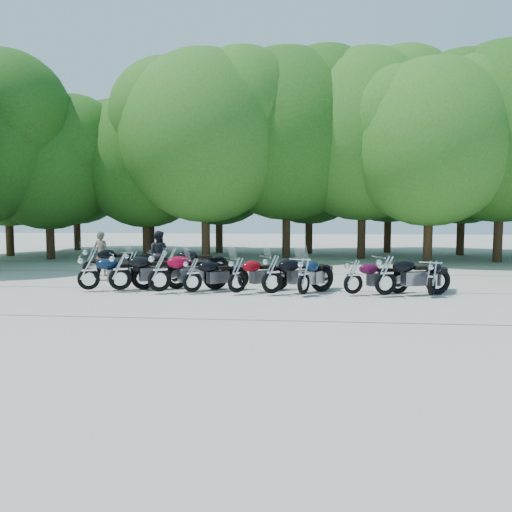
# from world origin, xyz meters

# --- Properties ---
(ground) EXTENTS (90.00, 90.00, 0.00)m
(ground) POSITION_xyz_m (0.00, 0.00, 0.00)
(ground) COLOR #A3A093
(ground) RESTS_ON ground
(tree_0) EXTENTS (7.50, 7.50, 9.21)m
(tree_0) POSITION_xyz_m (-15.42, 12.98, 5.45)
(tree_0) COLOR #3A2614
(tree_0) RESTS_ON ground
(tree_1) EXTENTS (6.97, 6.97, 8.55)m
(tree_1) POSITION_xyz_m (-12.04, 11.24, 5.06)
(tree_1) COLOR #3A2614
(tree_1) RESTS_ON ground
(tree_2) EXTENTS (7.31, 7.31, 8.97)m
(tree_2) POSITION_xyz_m (-7.25, 12.84, 5.31)
(tree_2) COLOR #3A2614
(tree_2) RESTS_ON ground
(tree_3) EXTENTS (8.70, 8.70, 10.67)m
(tree_3) POSITION_xyz_m (-3.57, 11.24, 6.32)
(tree_3) COLOR #3A2614
(tree_3) RESTS_ON ground
(tree_4) EXTENTS (9.13, 9.13, 11.20)m
(tree_4) POSITION_xyz_m (0.54, 13.09, 6.64)
(tree_4) COLOR #3A2614
(tree_4) RESTS_ON ground
(tree_5) EXTENTS (9.04, 9.04, 11.10)m
(tree_5) POSITION_xyz_m (4.61, 13.20, 6.57)
(tree_5) COLOR #3A2614
(tree_5) RESTS_ON ground
(tree_6) EXTENTS (8.00, 8.00, 9.82)m
(tree_6) POSITION_xyz_m (7.55, 10.82, 5.81)
(tree_6) COLOR #3A2614
(tree_6) RESTS_ON ground
(tree_7) EXTENTS (8.79, 8.79, 10.79)m
(tree_7) POSITION_xyz_m (11.20, 11.78, 6.39)
(tree_7) COLOR #3A2614
(tree_7) RESTS_ON ground
(tree_9) EXTENTS (7.59, 7.59, 9.32)m
(tree_9) POSITION_xyz_m (-13.53, 17.59, 5.52)
(tree_9) COLOR #3A2614
(tree_9) RESTS_ON ground
(tree_10) EXTENTS (7.78, 7.78, 9.55)m
(tree_10) POSITION_xyz_m (-8.29, 16.97, 5.66)
(tree_10) COLOR #3A2614
(tree_10) RESTS_ON ground
(tree_11) EXTENTS (7.56, 7.56, 9.28)m
(tree_11) POSITION_xyz_m (-3.76, 16.43, 5.49)
(tree_11) COLOR #3A2614
(tree_11) RESTS_ON ground
(tree_12) EXTENTS (7.88, 7.88, 9.67)m
(tree_12) POSITION_xyz_m (1.80, 16.47, 5.72)
(tree_12) COLOR #3A2614
(tree_12) RESTS_ON ground
(tree_13) EXTENTS (8.31, 8.31, 10.20)m
(tree_13) POSITION_xyz_m (6.69, 17.47, 6.04)
(tree_13) COLOR #3A2614
(tree_13) RESTS_ON ground
(tree_14) EXTENTS (8.02, 8.02, 9.84)m
(tree_14) POSITION_xyz_m (10.68, 16.09, 5.83)
(tree_14) COLOR #3A2614
(tree_14) RESTS_ON ground
(motorcycle_0) EXTENTS (2.45, 1.52, 1.33)m
(motorcycle_0) POSITION_xyz_m (-5.19, 0.65, 0.66)
(motorcycle_0) COLOR #0B1B32
(motorcycle_0) RESTS_ON ground
(motorcycle_1) EXTENTS (2.55, 1.89, 1.41)m
(motorcycle_1) POSITION_xyz_m (-4.17, 0.66, 0.71)
(motorcycle_1) COLOR black
(motorcycle_1) RESTS_ON ground
(motorcycle_2) EXTENTS (2.59, 2.05, 1.46)m
(motorcycle_2) POSITION_xyz_m (-2.85, 0.46, 0.73)
(motorcycle_2) COLOR maroon
(motorcycle_2) RESTS_ON ground
(motorcycle_3) EXTENTS (2.19, 1.83, 1.25)m
(motorcycle_3) POSITION_xyz_m (-1.86, 0.54, 0.62)
(motorcycle_3) COLOR black
(motorcycle_3) RESTS_ON ground
(motorcycle_4) EXTENTS (2.16, 2.03, 1.29)m
(motorcycle_4) POSITION_xyz_m (-0.48, 0.52, 0.64)
(motorcycle_4) COLOR maroon
(motorcycle_4) RESTS_ON ground
(motorcycle_5) EXTENTS (2.47, 1.88, 1.37)m
(motorcycle_5) POSITION_xyz_m (0.58, 0.48, 0.69)
(motorcycle_5) COLOR black
(motorcycle_5) RESTS_ON ground
(motorcycle_6) EXTENTS (1.67, 2.38, 1.31)m
(motorcycle_6) POSITION_xyz_m (1.52, 0.40, 0.65)
(motorcycle_6) COLOR #0C1B35
(motorcycle_6) RESTS_ON ground
(motorcycle_7) EXTENTS (2.26, 1.47, 1.23)m
(motorcycle_7) POSITION_xyz_m (2.99, 0.64, 0.61)
(motorcycle_7) COLOR #3E0825
(motorcycle_7) RESTS_ON ground
(motorcycle_8) EXTENTS (2.56, 1.57, 1.39)m
(motorcycle_8) POSITION_xyz_m (3.91, 0.51, 0.69)
(motorcycle_8) COLOR black
(motorcycle_8) RESTS_ON ground
(motorcycle_9) EXTENTS (1.56, 2.21, 1.22)m
(motorcycle_9) POSITION_xyz_m (5.26, 0.64, 0.61)
(motorcycle_9) COLOR black
(motorcycle_9) RESTS_ON ground
(motorcycle_10) EXTENTS (2.21, 2.40, 1.42)m
(motorcycle_10) POSITION_xyz_m (-6.19, 3.16, 0.71)
(motorcycle_10) COLOR black
(motorcycle_10) RESTS_ON ground
(motorcycle_11) EXTENTS (1.74, 2.18, 1.23)m
(motorcycle_11) POSITION_xyz_m (-4.70, 3.20, 0.61)
(motorcycle_11) COLOR black
(motorcycle_11) RESTS_ON ground
(motorcycle_12) EXTENTS (2.56, 1.78, 1.40)m
(motorcycle_12) POSITION_xyz_m (-3.26, 3.31, 0.70)
(motorcycle_12) COLOR black
(motorcycle_12) RESTS_ON ground
(rider_0) EXTENTS (0.70, 0.52, 1.76)m
(rider_0) POSITION_xyz_m (-6.39, 4.50, 0.88)
(rider_0) COLOR brown
(rider_0) RESTS_ON ground
(rider_1) EXTENTS (0.96, 0.80, 1.78)m
(rider_1) POSITION_xyz_m (-4.11, 4.57, 0.89)
(rider_1) COLOR black
(rider_1) RESTS_ON ground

